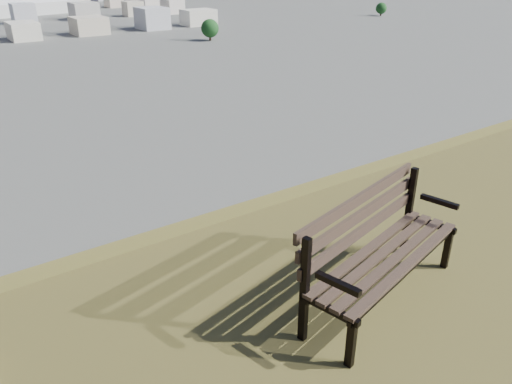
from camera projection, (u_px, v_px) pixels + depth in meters
park_bench at (377, 244)px, 4.36m from camera, size 1.94×1.01×0.97m
arena at (20, 3)px, 253.00m from camera, size 57.57×34.45×22.71m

